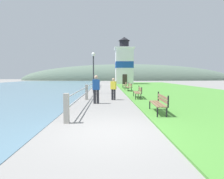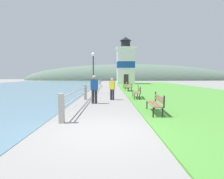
{
  "view_description": "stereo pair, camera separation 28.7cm",
  "coord_description": "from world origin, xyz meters",
  "px_view_note": "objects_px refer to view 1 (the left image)",
  "views": [
    {
      "loc": [
        -0.03,
        -5.3,
        1.74
      ],
      "look_at": [
        0.45,
        12.71,
        0.3
      ],
      "focal_mm": 28.0,
      "sensor_mm": 36.0,
      "label": 1
    },
    {
      "loc": [
        0.25,
        -5.31,
        1.74
      ],
      "look_at": [
        0.45,
        12.71,
        0.3
      ],
      "focal_mm": 28.0,
      "sensor_mm": 36.0,
      "label": 2
    }
  ],
  "objects_px": {
    "park_bench_midway": "(138,92)",
    "park_bench_by_lighthouse": "(125,85)",
    "person_strolling": "(113,88)",
    "lighthouse": "(124,64)",
    "park_bench_near": "(159,102)",
    "lamp_post": "(93,65)",
    "person_by_railing": "(96,88)",
    "park_bench_far": "(129,86)"
  },
  "relations": [
    {
      "from": "person_strolling",
      "to": "person_by_railing",
      "type": "height_order",
      "value": "person_by_railing"
    },
    {
      "from": "park_bench_by_lighthouse",
      "to": "person_strolling",
      "type": "xyz_separation_m",
      "value": [
        -1.95,
        -11.04,
        0.31
      ]
    },
    {
      "from": "park_bench_near",
      "to": "park_bench_by_lighthouse",
      "type": "distance_m",
      "value": 15.67
    },
    {
      "from": "park_bench_far",
      "to": "park_bench_by_lighthouse",
      "type": "xyz_separation_m",
      "value": [
        0.01,
        4.22,
        -0.0
      ]
    },
    {
      "from": "person_strolling",
      "to": "lamp_post",
      "type": "height_order",
      "value": "lamp_post"
    },
    {
      "from": "lighthouse",
      "to": "lamp_post",
      "type": "bearing_deg",
      "value": -104.25
    },
    {
      "from": "park_bench_by_lighthouse",
      "to": "person_by_railing",
      "type": "relative_size",
      "value": 0.99
    },
    {
      "from": "park_bench_near",
      "to": "lighthouse",
      "type": "xyz_separation_m",
      "value": [
        1.06,
        27.97,
        3.58
      ]
    },
    {
      "from": "park_bench_by_lighthouse",
      "to": "lamp_post",
      "type": "bearing_deg",
      "value": 60.1
    },
    {
      "from": "park_bench_midway",
      "to": "lighthouse",
      "type": "distance_m",
      "value": 22.98
    },
    {
      "from": "park_bench_by_lighthouse",
      "to": "lighthouse",
      "type": "distance_m",
      "value": 12.85
    },
    {
      "from": "park_bench_near",
      "to": "lighthouse",
      "type": "bearing_deg",
      "value": -88.31
    },
    {
      "from": "park_bench_far",
      "to": "lamp_post",
      "type": "distance_m",
      "value": 4.84
    },
    {
      "from": "park_bench_by_lighthouse",
      "to": "park_bench_far",
      "type": "bearing_deg",
      "value": 90.1
    },
    {
      "from": "park_bench_near",
      "to": "person_by_railing",
      "type": "bearing_deg",
      "value": -40.81
    },
    {
      "from": "person_strolling",
      "to": "park_bench_by_lighthouse",
      "type": "bearing_deg",
      "value": 15.76
    },
    {
      "from": "park_bench_near",
      "to": "park_bench_far",
      "type": "xyz_separation_m",
      "value": [
        0.02,
        11.45,
        0.0
      ]
    },
    {
      "from": "lamp_post",
      "to": "park_bench_near",
      "type": "bearing_deg",
      "value": -68.25
    },
    {
      "from": "person_strolling",
      "to": "lighthouse",
      "type": "bearing_deg",
      "value": 18.54
    },
    {
      "from": "park_bench_near",
      "to": "lighthouse",
      "type": "relative_size",
      "value": 0.19
    },
    {
      "from": "park_bench_midway",
      "to": "park_bench_far",
      "type": "xyz_separation_m",
      "value": [
        0.05,
        6.16,
        -0.0
      ]
    },
    {
      "from": "park_bench_near",
      "to": "person_strolling",
      "type": "xyz_separation_m",
      "value": [
        -1.92,
        4.63,
        0.31
      ]
    },
    {
      "from": "park_bench_near",
      "to": "park_bench_far",
      "type": "distance_m",
      "value": 11.45
    },
    {
      "from": "person_strolling",
      "to": "lamp_post",
      "type": "distance_m",
      "value": 5.3
    },
    {
      "from": "lighthouse",
      "to": "park_bench_near",
      "type": "bearing_deg",
      "value": -92.16
    },
    {
      "from": "park_bench_near",
      "to": "lighthouse",
      "type": "height_order",
      "value": "lighthouse"
    },
    {
      "from": "park_bench_far",
      "to": "person_strolling",
      "type": "bearing_deg",
      "value": 70.13
    },
    {
      "from": "lamp_post",
      "to": "lighthouse",
      "type": "bearing_deg",
      "value": 75.75
    },
    {
      "from": "park_bench_midway",
      "to": "park_bench_by_lighthouse",
      "type": "distance_m",
      "value": 10.38
    },
    {
      "from": "park_bench_near",
      "to": "park_bench_by_lighthouse",
      "type": "bearing_deg",
      "value": -86.28
    },
    {
      "from": "park_bench_by_lighthouse",
      "to": "person_by_railing",
      "type": "height_order",
      "value": "person_by_railing"
    },
    {
      "from": "park_bench_far",
      "to": "park_bench_midway",
      "type": "bearing_deg",
      "value": 85.59
    },
    {
      "from": "park_bench_by_lighthouse",
      "to": "person_strolling",
      "type": "distance_m",
      "value": 11.21
    },
    {
      "from": "lighthouse",
      "to": "person_strolling",
      "type": "bearing_deg",
      "value": -97.27
    },
    {
      "from": "park_bench_far",
      "to": "person_by_railing",
      "type": "bearing_deg",
      "value": 66.06
    },
    {
      "from": "park_bench_by_lighthouse",
      "to": "lighthouse",
      "type": "relative_size",
      "value": 0.18
    },
    {
      "from": "park_bench_midway",
      "to": "lamp_post",
      "type": "height_order",
      "value": "lamp_post"
    },
    {
      "from": "person_strolling",
      "to": "park_bench_midway",
      "type": "bearing_deg",
      "value": -45.03
    },
    {
      "from": "person_strolling",
      "to": "person_by_railing",
      "type": "xyz_separation_m",
      "value": [
        -1.13,
        -1.62,
        0.1
      ]
    },
    {
      "from": "lamp_post",
      "to": "park_bench_by_lighthouse",
      "type": "bearing_deg",
      "value": 59.82
    },
    {
      "from": "park_bench_midway",
      "to": "lighthouse",
      "type": "relative_size",
      "value": 0.21
    },
    {
      "from": "person_strolling",
      "to": "lamp_post",
      "type": "bearing_deg",
      "value": 46.79
    }
  ]
}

